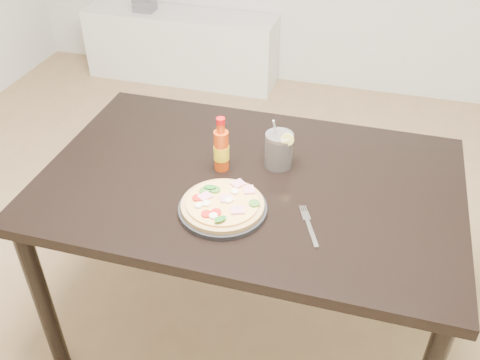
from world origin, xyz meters
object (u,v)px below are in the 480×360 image
(cola_cup, at_px, (279,151))
(fork, at_px, (309,224))
(plate, at_px, (223,209))
(pizza, at_px, (223,204))
(hot_sauce_bottle, at_px, (221,149))
(dining_table, at_px, (249,198))
(media_console, at_px, (181,47))

(cola_cup, bearing_deg, fork, -60.93)
(plate, xyz_separation_m, pizza, (-0.00, 0.00, 0.02))
(plate, height_order, hot_sauce_bottle, hot_sauce_bottle)
(pizza, distance_m, fork, 0.27)
(dining_table, bearing_deg, hot_sauce_bottle, 164.24)
(plate, relative_size, cola_cup, 1.49)
(cola_cup, height_order, fork, cola_cup)
(plate, distance_m, fork, 0.27)
(dining_table, relative_size, plate, 5.07)
(dining_table, distance_m, cola_cup, 0.19)
(dining_table, xyz_separation_m, pizza, (-0.04, -0.19, 0.11))
(dining_table, xyz_separation_m, fork, (0.23, -0.18, 0.09))
(plate, xyz_separation_m, cola_cup, (0.11, 0.29, 0.05))
(fork, bearing_deg, pizza, 158.15)
(media_console, bearing_deg, fork, -60.02)
(pizza, distance_m, hot_sauce_bottle, 0.23)
(cola_cup, xyz_separation_m, fork, (0.16, -0.28, -0.06))
(cola_cup, bearing_deg, pizza, -111.12)
(fork, xyz_separation_m, media_console, (-1.31, 2.27, -0.50))
(hot_sauce_bottle, relative_size, fork, 1.11)
(hot_sauce_bottle, distance_m, cola_cup, 0.20)
(pizza, xyz_separation_m, hot_sauce_bottle, (-0.07, 0.22, 0.05))
(media_console, bearing_deg, cola_cup, -59.89)
(pizza, relative_size, cola_cup, 1.39)
(hot_sauce_bottle, height_order, fork, hot_sauce_bottle)
(cola_cup, height_order, media_console, cola_cup)
(plate, distance_m, pizza, 0.02)
(media_console, bearing_deg, plate, -65.43)
(plate, bearing_deg, media_console, 114.57)
(hot_sauce_bottle, distance_m, fork, 0.41)
(dining_table, bearing_deg, pizza, -101.42)
(dining_table, height_order, fork, fork)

